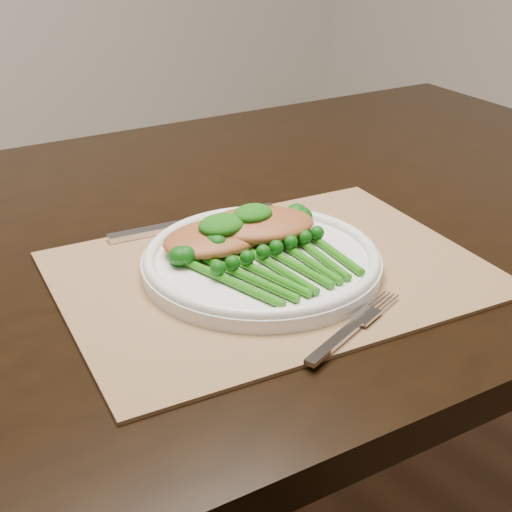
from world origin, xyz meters
TOP-DOWN VIEW (x-y plane):
  - dining_table at (-0.01, 0.15)m, footprint 1.71×1.12m
  - placemat at (-0.03, -0.02)m, footprint 0.54×0.44m
  - dinner_plate at (-0.04, -0.01)m, footprint 0.28×0.28m
  - knife at (-0.05, 0.14)m, footprint 0.23×0.07m
  - fork at (-0.04, -0.17)m, footprint 0.16×0.06m
  - chicken_fillet_left at (-0.07, 0.04)m, footprint 0.14×0.11m
  - chicken_fillet_right at (-0.01, 0.03)m, footprint 0.16×0.14m
  - pesto_dollop_left at (-0.06, 0.04)m, footprint 0.06×0.05m
  - pesto_dollop_right at (-0.02, 0.03)m, footprint 0.05×0.04m
  - broccolini_bundle at (-0.04, -0.05)m, footprint 0.16×0.18m

SIDE VIEW (x-z plane):
  - dining_table at x=-0.01m, z-range 0.00..0.75m
  - placemat at x=-0.03m, z-range 0.75..0.75m
  - fork at x=-0.04m, z-range 0.76..0.76m
  - knife at x=-0.05m, z-range 0.76..0.76m
  - dinner_plate at x=-0.04m, z-range 0.75..0.78m
  - broccolini_bundle at x=-0.04m, z-range 0.76..0.79m
  - chicken_fillet_left at x=-0.07m, z-range 0.77..0.80m
  - chicken_fillet_right at x=-0.01m, z-range 0.78..0.80m
  - pesto_dollop_left at x=-0.06m, z-range 0.79..0.81m
  - pesto_dollop_right at x=-0.02m, z-range 0.80..0.81m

